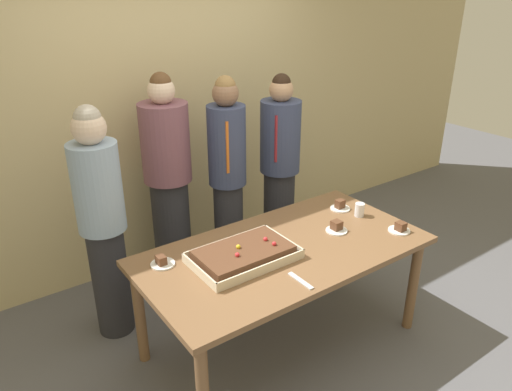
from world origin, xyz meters
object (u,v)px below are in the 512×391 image
object	(u,v)px
plated_slice_far_left	(162,262)
person_serving_front	(280,169)
plated_slice_near_right	(337,228)
cake_server_utensil	(301,281)
plated_slice_near_left	(400,228)
person_green_shirt_behind	(228,177)
person_striped_tie_right	(102,221)
person_far_right_suit	(168,182)
drink_cup_nearest	(360,210)
plated_slice_far_right	(340,206)
sheet_cake	(244,254)
party_table	(284,259)

from	to	relation	value
plated_slice_far_left	person_serving_front	xyz separation A→B (m)	(1.41, 0.64, 0.09)
plated_slice_near_right	cake_server_utensil	size ratio (longest dim) A/B	0.75
plated_slice_near_left	person_green_shirt_behind	world-z (taller)	person_green_shirt_behind
person_striped_tie_right	person_far_right_suit	bearing A→B (deg)	79.67
person_striped_tie_right	plated_slice_near_right	bearing A→B (deg)	20.31
drink_cup_nearest	person_green_shirt_behind	world-z (taller)	person_green_shirt_behind
plated_slice_far_left	person_striped_tie_right	xyz separation A→B (m)	(-0.16, 0.55, 0.10)
plated_slice_near_left	plated_slice_far_right	xyz separation A→B (m)	(-0.08, 0.50, 0.00)
plated_slice_near_left	plated_slice_far_right	size ratio (longest dim) A/B	1.00
plated_slice_far_left	drink_cup_nearest	bearing A→B (deg)	-8.94
plated_slice_far_left	person_serving_front	world-z (taller)	person_serving_front
drink_cup_nearest	person_striped_tie_right	world-z (taller)	person_striped_tie_right
sheet_cake	drink_cup_nearest	world-z (taller)	sheet_cake
plated_slice_near_right	person_far_right_suit	distance (m)	1.37
party_table	person_striped_tie_right	xyz separation A→B (m)	(-0.89, 0.82, 0.20)
person_serving_front	drink_cup_nearest	bearing A→B (deg)	51.64
person_green_shirt_behind	person_far_right_suit	bearing A→B (deg)	-88.48
person_green_shirt_behind	party_table	bearing A→B (deg)	16.67
person_serving_front	sheet_cake	bearing A→B (deg)	0.01
plated_slice_near_right	person_striped_tie_right	world-z (taller)	person_striped_tie_right
drink_cup_nearest	cake_server_utensil	size ratio (longest dim) A/B	0.50
person_serving_front	person_striped_tie_right	size ratio (longest dim) A/B	1.01
plated_slice_far_right	drink_cup_nearest	size ratio (longest dim) A/B	1.50
person_green_shirt_behind	person_serving_front	bearing A→B (deg)	113.49
drink_cup_nearest	party_table	bearing A→B (deg)	-176.49
sheet_cake	plated_slice_near_right	size ratio (longest dim) A/B	4.28
plated_slice_near_right	drink_cup_nearest	xyz separation A→B (m)	(0.30, 0.07, 0.03)
sheet_cake	cake_server_utensil	xyz separation A→B (m)	(0.13, -0.38, -0.04)
sheet_cake	plated_slice_far_right	world-z (taller)	sheet_cake
plated_slice_far_right	person_striped_tie_right	distance (m)	1.72
sheet_cake	cake_server_utensil	distance (m)	0.41
person_far_right_suit	plated_slice_far_right	bearing A→B (deg)	47.88
sheet_cake	cake_server_utensil	bearing A→B (deg)	-70.65
plated_slice_near_right	plated_slice_near_left	bearing A→B (deg)	-36.61
sheet_cake	person_green_shirt_behind	distance (m)	1.04
person_striped_tie_right	drink_cup_nearest	bearing A→B (deg)	27.26
plated_slice_far_left	plated_slice_far_right	xyz separation A→B (m)	(1.44, -0.07, 0.00)
sheet_cake	plated_slice_far_right	xyz separation A→B (m)	(1.00, 0.18, -0.02)
plated_slice_far_right	person_striped_tie_right	bearing A→B (deg)	159.11
plated_slice_far_left	drink_cup_nearest	xyz separation A→B (m)	(1.47, -0.23, 0.03)
drink_cup_nearest	person_green_shirt_behind	xyz separation A→B (m)	(-0.56, 0.91, 0.09)
drink_cup_nearest	person_serving_front	xyz separation A→B (m)	(-0.06, 0.87, 0.06)
plated_slice_near_left	drink_cup_nearest	world-z (taller)	drink_cup_nearest
plated_slice_near_left	cake_server_utensil	size ratio (longest dim) A/B	0.75
plated_slice_far_right	person_striped_tie_right	xyz separation A→B (m)	(-1.60, 0.61, 0.09)
plated_slice_near_left	person_striped_tie_right	world-z (taller)	person_striped_tie_right
party_table	person_far_right_suit	size ratio (longest dim) A/B	1.07
drink_cup_nearest	person_far_right_suit	world-z (taller)	person_far_right_suit
drink_cup_nearest	cake_server_utensil	distance (m)	0.98
person_far_right_suit	person_green_shirt_behind	bearing A→B (deg)	66.85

